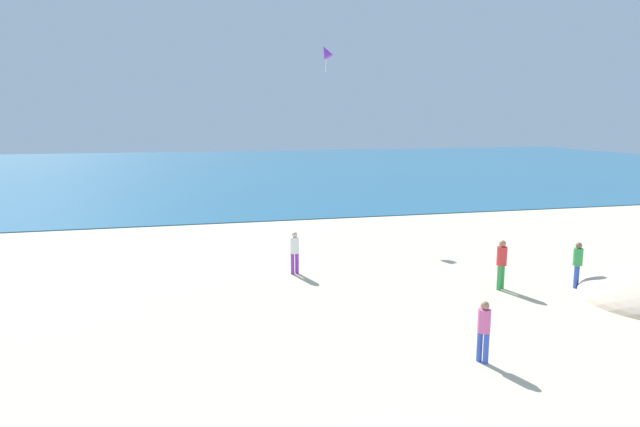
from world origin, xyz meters
TOP-DOWN VIEW (x-y plane):
  - ground_plane at (0.00, 10.00)m, footprint 120.00×120.00m
  - ocean_water at (0.00, 53.52)m, footprint 120.00×60.00m
  - person_3 at (2.93, 5.66)m, footprint 0.39×0.39m
  - person_5 at (8.68, 9.94)m, footprint 0.41×0.41m
  - person_6 at (0.22, 13.60)m, footprint 0.35×0.35m
  - person_7 at (6.22, 10.34)m, footprint 0.43×0.43m
  - kite_purple at (3.60, 22.59)m, footprint 0.83×0.74m

SIDE VIEW (x-z plane):
  - ground_plane at x=0.00m, z-range 0.00..0.00m
  - ocean_water at x=0.00m, z-range 0.00..0.05m
  - person_3 at x=2.93m, z-range 0.11..1.53m
  - person_5 at x=8.68m, z-range 0.11..1.59m
  - person_6 at x=0.22m, z-range 0.12..1.61m
  - person_7 at x=6.22m, z-range 0.12..1.72m
  - kite_purple at x=3.60m, z-range 7.88..9.21m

